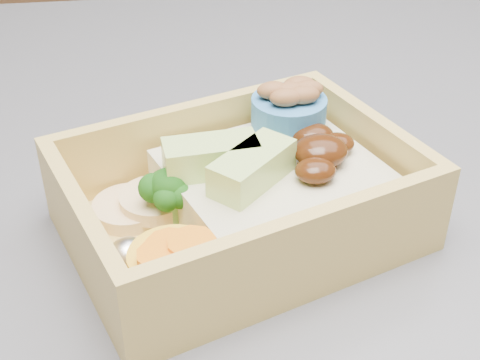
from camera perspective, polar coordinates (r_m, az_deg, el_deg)
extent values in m
cube|color=brown|center=(1.83, -11.30, 9.70)|extent=(3.20, 0.60, 0.90)
cube|color=#D5B257|center=(0.42, 0.00, -3.96)|extent=(0.24, 0.21, 0.01)
cube|color=#D5B257|center=(0.46, -4.11, 3.71)|extent=(0.20, 0.08, 0.05)
cube|color=#D5B257|center=(0.36, 5.28, -6.26)|extent=(0.20, 0.08, 0.05)
cube|color=#D5B257|center=(0.45, 11.01, 2.68)|extent=(0.05, 0.12, 0.05)
cube|color=#D5B257|center=(0.38, -13.23, -4.64)|extent=(0.05, 0.12, 0.05)
cube|color=tan|center=(0.42, 3.01, -0.77)|extent=(0.16, 0.15, 0.03)
ellipsoid|color=#371808|center=(0.41, 6.89, 2.47)|extent=(0.04, 0.04, 0.02)
ellipsoid|color=#371808|center=(0.43, 6.23, 3.77)|extent=(0.03, 0.03, 0.02)
ellipsoid|color=#371808|center=(0.40, 6.46, 0.81)|extent=(0.03, 0.03, 0.01)
ellipsoid|color=#371808|center=(0.43, 8.24, 3.09)|extent=(0.03, 0.03, 0.01)
cube|color=#BDE477|center=(0.39, 1.06, 1.06)|extent=(0.06, 0.06, 0.02)
cube|color=#BDE477|center=(0.40, -2.49, 2.03)|extent=(0.06, 0.03, 0.02)
cylinder|color=#72AD5D|center=(0.41, -5.93, -2.85)|extent=(0.01, 0.01, 0.02)
sphere|color=#195313|center=(0.40, -6.10, -0.52)|extent=(0.02, 0.02, 0.02)
sphere|color=#195313|center=(0.41, -5.16, -0.12)|extent=(0.02, 0.02, 0.02)
sphere|color=#195313|center=(0.40, -7.44, -0.68)|extent=(0.02, 0.02, 0.02)
sphere|color=#195313|center=(0.40, -5.17, -1.36)|extent=(0.02, 0.02, 0.02)
sphere|color=#195313|center=(0.40, -6.29, -1.59)|extent=(0.02, 0.02, 0.02)
sphere|color=#195313|center=(0.41, -6.63, -0.19)|extent=(0.02, 0.02, 0.02)
cylinder|color=yellow|center=(0.37, -5.65, -7.54)|extent=(0.05, 0.05, 0.02)
cylinder|color=orange|center=(0.36, -5.98, -5.62)|extent=(0.03, 0.03, 0.00)
cylinder|color=orange|center=(0.35, -6.68, -6.44)|extent=(0.03, 0.03, 0.00)
cylinder|color=orange|center=(0.36, -4.10, -5.45)|extent=(0.03, 0.03, 0.00)
cylinder|color=#DBB87E|center=(0.43, -9.48, -2.44)|extent=(0.05, 0.05, 0.01)
cylinder|color=#DBB87E|center=(0.42, -7.22, -1.71)|extent=(0.05, 0.05, 0.01)
ellipsoid|color=silver|center=(0.44, -5.54, 0.14)|extent=(0.02, 0.02, 0.02)
ellipsoid|color=silver|center=(0.38, -9.52, -6.40)|extent=(0.02, 0.02, 0.02)
cylinder|color=#387EBF|center=(0.45, 4.17, 5.63)|extent=(0.05, 0.05, 0.02)
ellipsoid|color=brown|center=(0.44, 4.27, 7.60)|extent=(0.03, 0.02, 0.01)
ellipsoid|color=brown|center=(0.45, 5.08, 8.10)|extent=(0.03, 0.02, 0.01)
ellipsoid|color=brown|center=(0.44, 2.86, 7.65)|extent=(0.03, 0.02, 0.01)
ellipsoid|color=brown|center=(0.44, 5.41, 7.24)|extent=(0.03, 0.02, 0.01)
ellipsoid|color=brown|center=(0.43, 3.97, 7.06)|extent=(0.03, 0.02, 0.01)
ellipsoid|color=brown|center=(0.44, 5.76, 7.72)|extent=(0.03, 0.02, 0.01)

